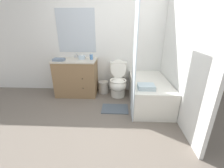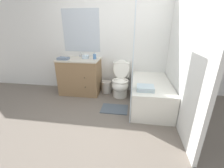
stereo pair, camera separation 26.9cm
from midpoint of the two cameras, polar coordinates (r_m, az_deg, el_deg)
name	(u,v)px [view 2 (the right image)]	position (r m, az deg, el deg)	size (l,w,h in m)	color
ground_plane	(99,129)	(2.46, -1.56, -16.97)	(14.00, 14.00, 0.00)	#6B6056
wall_back	(114,38)	(3.55, 2.85, 16.95)	(8.00, 0.06, 2.50)	silver
wall_right	(181,44)	(2.85, 27.44, 13.51)	(0.05, 2.60, 2.50)	silver
vanity_cabinet	(80,76)	(3.57, -9.88, 3.11)	(0.93, 0.60, 0.83)	olive
sink_faucet	(82,56)	(3.65, -9.32, 10.64)	(0.14, 0.12, 0.12)	silver
toilet	(121,82)	(3.39, 5.54, 0.71)	(0.38, 0.63, 0.81)	silver
bathtub	(150,93)	(3.13, 16.79, -3.53)	(0.72, 1.35, 0.50)	silver
shower_curtain	(133,60)	(2.41, 11.23, 8.78)	(0.02, 0.46, 2.03)	silver
wastebasket	(107,87)	(3.61, 0.06, -1.15)	(0.24, 0.24, 0.28)	#B7B2A8
tissue_box	(86,57)	(3.46, -7.79, 10.21)	(0.12, 0.13, 0.10)	silver
soap_dispenser	(95,56)	(3.38, -4.35, 10.44)	(0.07, 0.07, 0.14)	#4C7AB2
hand_towel_folded	(63,58)	(3.46, -15.93, 9.33)	(0.23, 0.18, 0.05)	slate
bath_towel_folded	(145,88)	(2.62, 15.49, -1.55)	(0.29, 0.24, 0.07)	silver
bath_mat	(114,109)	(2.96, 3.58, -9.50)	(0.51, 0.36, 0.02)	#4C5660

